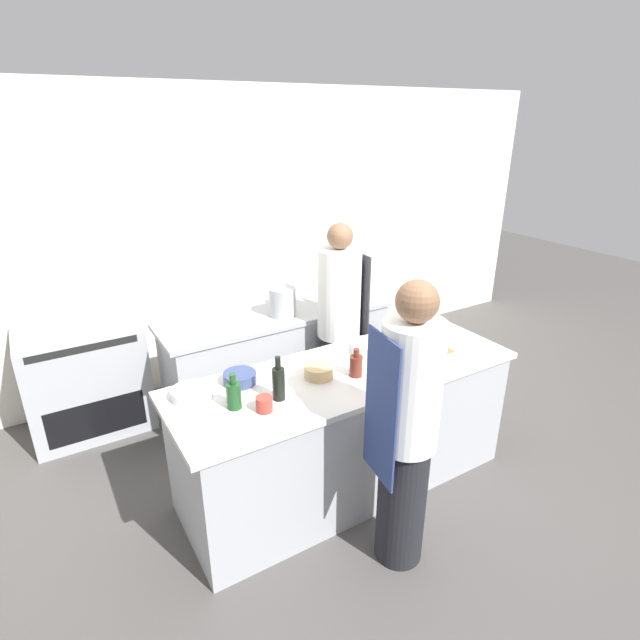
{
  "coord_description": "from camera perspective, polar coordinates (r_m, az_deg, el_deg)",
  "views": [
    {
      "loc": [
        -1.7,
        -2.45,
        2.53
      ],
      "look_at": [
        0.0,
        0.35,
        1.18
      ],
      "focal_mm": 28.0,
      "sensor_mm": 36.0,
      "label": 1
    }
  ],
  "objects": [
    {
      "name": "bowl_wooden_salad",
      "position": [
        3.27,
        -9.15,
        -6.54
      ],
      "size": [
        0.21,
        0.21,
        0.07
      ],
      "color": "navy",
      "rests_on": "prep_counter"
    },
    {
      "name": "bowl_prep_small",
      "position": [
        3.65,
        5.53,
        -3.1
      ],
      "size": [
        0.26,
        0.26,
        0.07
      ],
      "color": "#B7BABC",
      "rests_on": "prep_counter"
    },
    {
      "name": "oven_range",
      "position": [
        4.68,
        -25.14,
        -6.14
      ],
      "size": [
        0.94,
        0.68,
        0.92
      ],
      "color": "#A8AAAF",
      "rests_on": "ground_plane"
    },
    {
      "name": "cup",
      "position": [
        2.96,
        -6.4,
        -9.51
      ],
      "size": [
        0.1,
        0.1,
        0.09
      ],
      "color": "#B2382D",
      "rests_on": "prep_counter"
    },
    {
      "name": "chef_at_stove",
      "position": [
        4.18,
        2.19,
        -0.77
      ],
      "size": [
        0.38,
        0.36,
        1.75
      ],
      "rotation": [
        0.0,
        0.0,
        -1.63
      ],
      "color": "black",
      "rests_on": "ground_plane"
    },
    {
      "name": "bottle_vinegar",
      "position": [
        3.03,
        -4.75,
        -7.13
      ],
      "size": [
        0.08,
        0.08,
        0.28
      ],
      "color": "black",
      "rests_on": "prep_counter"
    },
    {
      "name": "bottle_wine",
      "position": [
        3.3,
        4.13,
        -5.18
      ],
      "size": [
        0.09,
        0.09,
        0.19
      ],
      "color": "#5B2319",
      "rests_on": "prep_counter"
    },
    {
      "name": "ground_plane",
      "position": [
        3.91,
        2.8,
        -17.89
      ],
      "size": [
        16.0,
        16.0,
        0.0
      ],
      "primitive_type": "plane",
      "color": "#4C4947"
    },
    {
      "name": "bottle_olive_oil",
      "position": [
        2.99,
        -9.83,
        -8.39
      ],
      "size": [
        0.09,
        0.09,
        0.22
      ],
      "color": "#19471E",
      "rests_on": "prep_counter"
    },
    {
      "name": "bowl_ceramic_blue",
      "position": [
        3.17,
        -14.45,
        -8.1
      ],
      "size": [
        0.25,
        0.25,
        0.06
      ],
      "color": "white",
      "rests_on": "prep_counter"
    },
    {
      "name": "prep_counter",
      "position": [
        3.63,
        2.94,
        -12.29
      ],
      "size": [
        2.43,
        0.84,
        0.93
      ],
      "color": "#A8AAAF",
      "rests_on": "ground_plane"
    },
    {
      "name": "stockpot",
      "position": [
        4.27,
        -4.3,
        2.11
      ],
      "size": [
        0.23,
        0.23,
        0.25
      ],
      "color": "#A8AAAF",
      "rests_on": "pass_counter"
    },
    {
      "name": "bowl_mixing_large",
      "position": [
        3.29,
        -0.15,
        -5.91
      ],
      "size": [
        0.19,
        0.19,
        0.08
      ],
      "color": "tan",
      "rests_on": "prep_counter"
    },
    {
      "name": "chef_at_prep_near",
      "position": [
        2.88,
        9.85,
        -12.42
      ],
      "size": [
        0.37,
        0.36,
        1.78
      ],
      "rotation": [
        0.0,
        0.0,
        1.42
      ],
      "color": "black",
      "rests_on": "ground_plane"
    },
    {
      "name": "pass_counter",
      "position": [
        4.57,
        -4.78,
        -4.45
      ],
      "size": [
        2.07,
        0.66,
        0.93
      ],
      "color": "#A8AAAF",
      "rests_on": "ground_plane"
    },
    {
      "name": "cutting_board",
      "position": [
        3.71,
        11.84,
        -3.54
      ],
      "size": [
        0.37,
        0.23,
        0.01
      ],
      "color": "olive",
      "rests_on": "prep_counter"
    },
    {
      "name": "wall_back",
      "position": [
        5.01,
        -10.77,
        9.05
      ],
      "size": [
        8.0,
        0.06,
        2.8
      ],
      "color": "silver",
      "rests_on": "ground_plane"
    }
  ]
}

